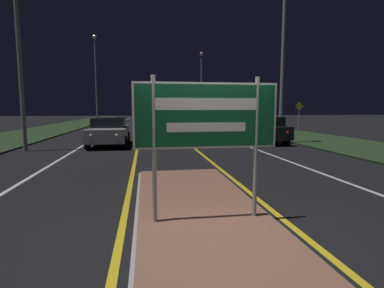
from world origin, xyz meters
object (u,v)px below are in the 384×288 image
object	(u,v)px
streetlight_right_near	(283,38)
car_receding_0	(261,129)
streetlight_right_far	(201,80)
warning_sign	(299,115)
car_receding_2	(176,120)
car_receding_3	(194,117)
streetlight_left_near	(16,10)
streetlight_left_far	(96,72)
car_receding_1	(229,123)
highway_sign	(207,121)
car_approaching_0	(109,131)

from	to	relation	value
streetlight_right_near	car_receding_0	size ratio (longest dim) A/B	2.03
streetlight_right_far	warning_sign	xyz separation A→B (m)	(3.24, -20.22, -4.32)
car_receding_2	car_receding_3	distance (m)	8.90
car_receding_2	streetlight_left_near	bearing A→B (deg)	-116.31
streetlight_left_far	car_receding_2	distance (m)	11.28
streetlight_left_near	car_receding_3	distance (m)	28.94
streetlight_right_far	car_receding_0	size ratio (longest dim) A/B	2.23
car_receding_2	car_receding_1	bearing A→B (deg)	-69.51
streetlight_left_far	warning_sign	size ratio (longest dim) A/B	4.46
car_receding_1	streetlight_left_far	bearing A→B (deg)	132.15
streetlight_left_far	car_receding_2	bearing A→B (deg)	-27.20
streetlight_left_far	warning_sign	bearing A→B (deg)	-45.69
streetlight_right_near	streetlight_left_near	bearing A→B (deg)	-176.26
streetlight_right_far	car_receding_1	distance (m)	17.68
streetlight_right_near	highway_sign	bearing A→B (deg)	-120.67
car_approaching_0	car_receding_0	bearing A→B (deg)	0.17
streetlight_right_near	streetlight_right_far	distance (m)	24.77
streetlight_left_far	streetlight_right_far	world-z (taller)	streetlight_left_far
car_receding_1	streetlight_right_near	bearing A→B (deg)	-85.37
car_receding_3	warning_sign	distance (m)	20.90
streetlight_left_near	streetlight_left_far	distance (m)	22.08
highway_sign	streetlight_left_far	world-z (taller)	streetlight_left_far
streetlight_left_far	streetlight_left_near	bearing A→B (deg)	-89.63
highway_sign	car_approaching_0	distance (m)	11.71
streetlight_left_near	car_receding_1	xyz separation A→B (m)	(11.99, 8.67, -5.35)
streetlight_left_near	car_receding_3	xyz separation A→B (m)	(11.91, 25.83, -5.32)
car_receding_1	car_receding_3	bearing A→B (deg)	90.28
highway_sign	streetlight_right_far	bearing A→B (deg)	79.48
streetlight_right_far	car_receding_0	distance (m)	24.53
highway_sign	warning_sign	xyz separation A→B (m)	(9.80, 15.12, -0.26)
streetlight_right_near	car_approaching_0	bearing A→B (deg)	175.22
car_receding_0	car_receding_3	world-z (taller)	car_receding_3
streetlight_left_near	car_approaching_0	bearing A→B (deg)	24.18
streetlight_right_near	car_receding_1	size ratio (longest dim) A/B	2.06
streetlight_left_near	streetlight_right_near	world-z (taller)	streetlight_left_near
streetlight_left_far	streetlight_right_far	size ratio (longest dim) A/B	1.10
highway_sign	streetlight_left_near	distance (m)	12.44
streetlight_right_far	warning_sign	distance (m)	20.93
highway_sign	streetlight_right_far	world-z (taller)	streetlight_right_far
car_receding_0	streetlight_left_far	bearing A→B (deg)	120.40
streetlight_right_near	car_receding_3	world-z (taller)	streetlight_right_near
car_receding_1	car_receding_3	size ratio (longest dim) A/B	0.96
car_receding_2	warning_sign	distance (m)	14.30
streetlight_right_near	car_receding_3	xyz separation A→B (m)	(-0.72, 25.01, -4.78)
highway_sign	car_receding_0	distance (m)	12.65
streetlight_left_far	car_receding_0	xyz separation A→B (m)	(12.01, -20.47, -5.37)
highway_sign	car_receding_3	xyz separation A→B (m)	(5.55, 35.57, -0.92)
car_receding_0	car_approaching_0	distance (m)	8.33
streetlight_right_near	car_approaching_0	xyz separation A→B (m)	(-9.10, 0.76, -4.84)
streetlight_right_near	car_receding_2	bearing A→B (deg)	103.30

